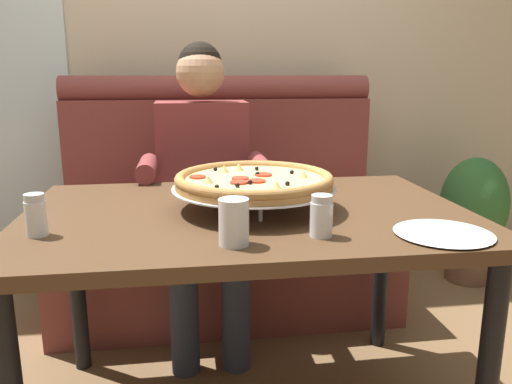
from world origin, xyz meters
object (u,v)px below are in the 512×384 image
at_px(plate_near_left, 443,231).
at_px(drinking_glass, 234,225).
at_px(shaker_oregano, 36,218).
at_px(potted_plant, 473,213).
at_px(shaker_pepper_flakes, 321,219).
at_px(dining_table, 247,235).
at_px(booth_bench, 224,225).
at_px(pizza, 254,181).
at_px(diner_main, 204,175).

relative_size(plate_near_left, drinking_glass, 2.19).
bearing_deg(shaker_oregano, potted_plant, 30.43).
xyz_separation_m(shaker_pepper_flakes, plate_near_left, (0.32, -0.04, -0.04)).
bearing_deg(dining_table, shaker_pepper_flakes, -60.66).
height_order(booth_bench, shaker_oregano, booth_bench).
xyz_separation_m(shaker_oregano, drinking_glass, (0.50, -0.15, 0.00)).
height_order(shaker_pepper_flakes, drinking_glass, drinking_glass).
bearing_deg(pizza, shaker_oregano, -163.00).
distance_m(shaker_oregano, drinking_glass, 0.52).
bearing_deg(drinking_glass, shaker_oregano, 163.89).
bearing_deg(shaker_pepper_flakes, pizza, 114.83).
relative_size(booth_bench, dining_table, 1.16).
distance_m(diner_main, drinking_glass, 0.97).
bearing_deg(shaker_oregano, diner_main, 60.46).
xyz_separation_m(shaker_oregano, potted_plant, (1.95, 1.15, -0.39)).
bearing_deg(shaker_pepper_flakes, drinking_glass, -171.40).
xyz_separation_m(shaker_oregano, shaker_pepper_flakes, (0.73, -0.11, -0.00)).
relative_size(diner_main, drinking_glass, 10.83).
distance_m(shaker_oregano, potted_plant, 2.30).
distance_m(pizza, shaker_oregano, 0.63).
xyz_separation_m(pizza, plate_near_left, (0.46, -0.33, -0.08)).
bearing_deg(drinking_glass, shaker_pepper_flakes, 8.60).
xyz_separation_m(plate_near_left, drinking_glass, (-0.55, 0.00, 0.04)).
height_order(dining_table, plate_near_left, plate_near_left).
bearing_deg(booth_bench, plate_near_left, -68.73).
xyz_separation_m(shaker_oregano, plate_near_left, (1.06, -0.15, -0.04)).
bearing_deg(drinking_glass, booth_bench, 86.64).
height_order(booth_bench, pizza, booth_bench).
xyz_separation_m(shaker_pepper_flakes, drinking_glass, (-0.23, -0.04, 0.01)).
bearing_deg(plate_near_left, booth_bench, 111.27).
xyz_separation_m(drinking_glass, potted_plant, (1.45, 1.29, -0.39)).
xyz_separation_m(diner_main, potted_plant, (1.48, 0.32, -0.32)).
height_order(shaker_oregano, plate_near_left, shaker_oregano).
distance_m(booth_bench, shaker_pepper_flakes, 1.27).
height_order(dining_table, shaker_pepper_flakes, shaker_pepper_flakes).
distance_m(dining_table, diner_main, 0.67).
bearing_deg(pizza, booth_bench, 91.46).
bearing_deg(potted_plant, diner_main, -167.79).
xyz_separation_m(booth_bench, shaker_oregano, (-0.58, -1.09, 0.38)).
distance_m(dining_table, plate_near_left, 0.58).
bearing_deg(shaker_pepper_flakes, plate_near_left, -6.22).
height_order(shaker_oregano, potted_plant, shaker_oregano).
bearing_deg(booth_bench, pizza, -88.54).
bearing_deg(shaker_oregano, dining_table, 16.67).
relative_size(booth_bench, drinking_glass, 13.52).
bearing_deg(potted_plant, dining_table, -144.71).
bearing_deg(dining_table, pizza, 24.96).
height_order(diner_main, shaker_oregano, diner_main).
relative_size(pizza, shaker_pepper_flakes, 4.60).
height_order(booth_bench, drinking_glass, booth_bench).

